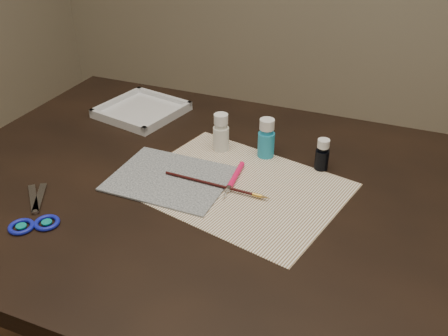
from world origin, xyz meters
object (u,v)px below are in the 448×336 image
at_px(paint_bottle_cyan, 266,138).
at_px(scissors, 32,208).
at_px(palette_tray, 142,110).
at_px(canvas, 170,179).
at_px(paper, 238,187).
at_px(paint_bottle_navy, 322,155).
at_px(paint_bottle_white, 221,132).

distance_m(paint_bottle_cyan, scissors, 0.53).
bearing_deg(palette_tray, canvas, -49.70).
bearing_deg(canvas, scissors, -135.11).
relative_size(canvas, paint_bottle_cyan, 2.61).
xyz_separation_m(paper, scissors, (-0.35, -0.23, 0.00)).
bearing_deg(paint_bottle_navy, paper, -136.05).
relative_size(paint_bottle_white, scissors, 0.49).
bearing_deg(paint_bottle_white, paint_bottle_navy, 0.70).
relative_size(paper, scissors, 2.25).
xyz_separation_m(paint_bottle_white, paint_bottle_cyan, (0.11, 0.01, 0.00)).
height_order(paint_bottle_white, scissors, paint_bottle_white).
distance_m(paper, palette_tray, 0.45).
xyz_separation_m(canvas, paint_bottle_cyan, (0.16, 0.18, 0.04)).
xyz_separation_m(paint_bottle_white, palette_tray, (-0.28, 0.11, -0.03)).
distance_m(paint_bottle_white, paint_bottle_cyan, 0.11).
distance_m(paint_bottle_navy, scissors, 0.62).
bearing_deg(paint_bottle_white, scissors, -124.43).
bearing_deg(paint_bottle_cyan, paint_bottle_navy, -3.61).
relative_size(paint_bottle_white, paint_bottle_navy, 1.25).
height_order(scissors, palette_tray, palette_tray).
xyz_separation_m(scissors, palette_tray, (-0.03, 0.48, 0.01)).
bearing_deg(paint_bottle_cyan, paper, -94.43).
height_order(paint_bottle_white, paint_bottle_cyan, paint_bottle_cyan).
distance_m(scissors, palette_tray, 0.48).
distance_m(canvas, paint_bottle_cyan, 0.24).
distance_m(canvas, scissors, 0.29).
xyz_separation_m(canvas, paint_bottle_white, (0.05, 0.17, 0.04)).
height_order(paint_bottle_cyan, scissors, paint_bottle_cyan).
bearing_deg(paint_bottle_navy, scissors, -143.08).
xyz_separation_m(canvas, scissors, (-0.20, -0.20, 0.00)).
relative_size(canvas, palette_tray, 1.25).
relative_size(paint_bottle_white, paint_bottle_cyan, 0.98).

